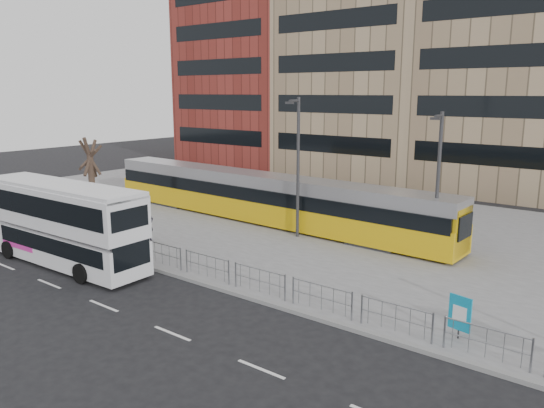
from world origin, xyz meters
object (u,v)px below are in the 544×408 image
Objects in this scene: double_decker_bus at (63,221)px; lamp_post_west at (298,162)px; pedestrian at (148,225)px; traffic_light_west at (146,222)px; bare_tree at (88,135)px; lamp_post_east at (438,179)px; tram at (262,198)px; ad_panel at (460,314)px.

lamp_post_west is at bearing 57.24° from double_decker_bus.
traffic_light_west is (2.71, -2.30, 1.04)m from pedestrian.
pedestrian is (0.37, 4.80, -1.09)m from double_decker_bus.
pedestrian is 10.91m from bare_tree.
double_decker_bus is 1.38× the size of bare_tree.
bare_tree reaches higher than pedestrian.
lamp_post_east reaches higher than pedestrian.
double_decker_bus is at bearing -177.64° from pedestrian.
bare_tree reaches higher than traffic_light_west.
lamp_post_east is at bearing 17.97° from traffic_light_west.
double_decker_bus is 18.26m from lamp_post_east.
lamp_post_west reaches higher than traffic_light_west.
double_decker_bus is 12.57m from tram.
bare_tree reaches higher than tram.
pedestrian is 0.26× the size of lamp_post_east.
tram is at bearing 162.57° from ad_panel.
ad_panel is at bearing -27.62° from tram.
tram is (2.43, 12.32, -0.49)m from double_decker_bus.
lamp_post_west reaches higher than lamp_post_east.
ad_panel is 27.94m from bare_tree.
tram is 7.82m from pedestrian.
lamp_post_east reaches higher than traffic_light_west.
traffic_light_west is at bearing -23.25° from bare_tree.
ad_panel is 14.10m from lamp_post_west.
lamp_post_east reaches higher than double_decker_bus.
ad_panel is 17.72m from pedestrian.
double_decker_bus is 3.26× the size of traffic_light_west.
double_decker_bus reaches higher than traffic_light_west.
pedestrian is 0.60× the size of traffic_light_west.
lamp_post_west is (3.95, -1.72, 2.77)m from tram.
traffic_light_west is at bearing -164.20° from ad_panel.
tram is at bearing 176.03° from lamp_post_east.
traffic_light_west is at bearing 37.33° from double_decker_bus.
ad_panel is at bearing -9.06° from bare_tree.
lamp_post_east is 23.58m from bare_tree.
bare_tree is (-9.22, 7.79, 3.18)m from double_decker_bus.
bare_tree is (-15.60, -2.81, 0.90)m from lamp_post_west.
lamp_post_east is (7.65, 0.92, -0.32)m from lamp_post_west.
ad_panel is at bearing -31.54° from lamp_post_west.
tram is 17.97m from ad_panel.
tram is 17.16× the size of ad_panel.
double_decker_bus reaches higher than pedestrian.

